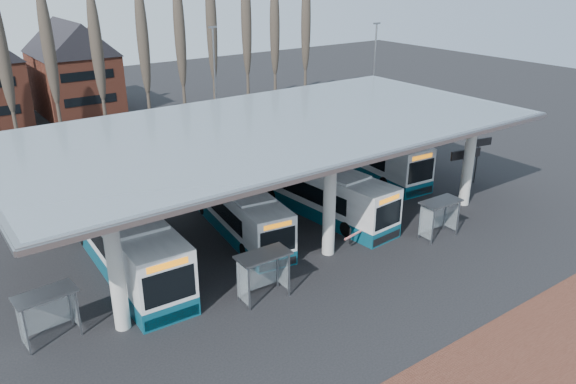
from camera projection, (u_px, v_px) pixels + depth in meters
ground at (358, 271)px, 30.02m from camera, size 140.00×140.00×0.00m
station_canopy at (272, 135)px, 33.88m from camera, size 32.00×16.00×6.34m
poplar_row at (119, 40)px, 51.48m from camera, size 45.10×1.10×14.50m
lamp_post_b at (215, 82)px, 50.77m from camera, size 0.80×0.16×10.17m
lamp_post_c at (374, 75)px, 53.85m from camera, size 0.80×0.16×10.17m
bus_0 at (122, 237)px, 30.02m from camera, size 3.31×13.12×3.62m
bus_1 at (236, 208)px, 34.21m from camera, size 3.83×11.26×3.07m
bus_2 at (318, 190)px, 36.65m from camera, size 3.42×11.94×3.28m
bus_3 at (364, 151)px, 43.95m from camera, size 3.63×12.62×3.46m
shelter_0 at (46, 305)px, 24.02m from camera, size 2.62×1.46×2.35m
shelter_1 at (262, 265)px, 27.03m from camera, size 2.68×1.40×2.45m
shelter_2 at (438, 210)px, 33.25m from camera, size 2.57×1.35×2.35m
info_sign_0 at (465, 158)px, 37.90m from camera, size 2.44×0.57×3.66m
info_sign_1 at (478, 146)px, 41.07m from camera, size 2.27×0.56×3.41m
barrier at (354, 234)px, 32.35m from camera, size 1.99×0.73×1.00m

